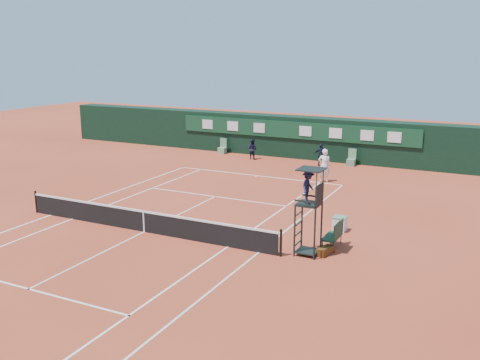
% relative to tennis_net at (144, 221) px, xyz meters
% --- Properties ---
extents(ground, '(90.00, 90.00, 0.00)m').
position_rel_tennis_net_xyz_m(ground, '(0.00, 0.00, -0.51)').
color(ground, '#B04329').
rests_on(ground, ground).
extents(court_lines, '(11.05, 23.85, 0.01)m').
position_rel_tennis_net_xyz_m(court_lines, '(0.00, 0.00, -0.50)').
color(court_lines, white).
rests_on(court_lines, ground).
extents(tennis_net, '(12.90, 0.10, 1.10)m').
position_rel_tennis_net_xyz_m(tennis_net, '(0.00, 0.00, 0.00)').
color(tennis_net, black).
rests_on(tennis_net, ground).
extents(back_wall, '(40.00, 1.65, 3.00)m').
position_rel_tennis_net_xyz_m(back_wall, '(0.00, 18.74, 1.00)').
color(back_wall, black).
rests_on(back_wall, ground).
extents(linesman_chair_left, '(0.55, 0.50, 1.15)m').
position_rel_tennis_net_xyz_m(linesman_chair_left, '(-5.50, 17.48, -0.19)').
color(linesman_chair_left, '#62966D').
rests_on(linesman_chair_left, ground).
extents(linesman_chair_right, '(0.55, 0.50, 1.15)m').
position_rel_tennis_net_xyz_m(linesman_chair_right, '(4.50, 17.48, -0.19)').
color(linesman_chair_right, '#538062').
rests_on(linesman_chair_right, ground).
extents(umpire_chair, '(0.96, 0.95, 3.42)m').
position_rel_tennis_net_xyz_m(umpire_chair, '(7.24, 0.65, 1.95)').
color(umpire_chair, black).
rests_on(umpire_chair, ground).
extents(player_bench, '(0.55, 1.20, 1.10)m').
position_rel_tennis_net_xyz_m(player_bench, '(7.98, 1.81, 0.09)').
color(player_bench, '#173922').
rests_on(player_bench, ground).
extents(tennis_bag, '(0.55, 0.86, 0.30)m').
position_rel_tennis_net_xyz_m(tennis_bag, '(7.88, 0.94, -0.36)').
color(tennis_bag, black).
rests_on(tennis_bag, ground).
extents(cooler, '(0.57, 0.57, 0.65)m').
position_rel_tennis_net_xyz_m(cooler, '(7.59, 3.93, -0.18)').
color(cooler, white).
rests_on(cooler, ground).
extents(tennis_ball, '(0.07, 0.07, 0.07)m').
position_rel_tennis_net_xyz_m(tennis_ball, '(1.66, 9.73, -0.47)').
color(tennis_ball, yellow).
rests_on(tennis_ball, ground).
extents(player, '(0.82, 0.63, 2.02)m').
position_rel_tennis_net_xyz_m(player, '(4.23, 12.24, 0.50)').
color(player, white).
rests_on(player, ground).
extents(ball_kid_left, '(0.79, 0.65, 1.47)m').
position_rel_tennis_net_xyz_m(ball_kid_left, '(-2.53, 16.54, 0.23)').
color(ball_kid_left, black).
rests_on(ball_kid_left, ground).
extents(ball_kid_right, '(0.99, 0.65, 1.56)m').
position_rel_tennis_net_xyz_m(ball_kid_right, '(2.68, 16.42, 0.27)').
color(ball_kid_right, black).
rests_on(ball_kid_right, ground).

